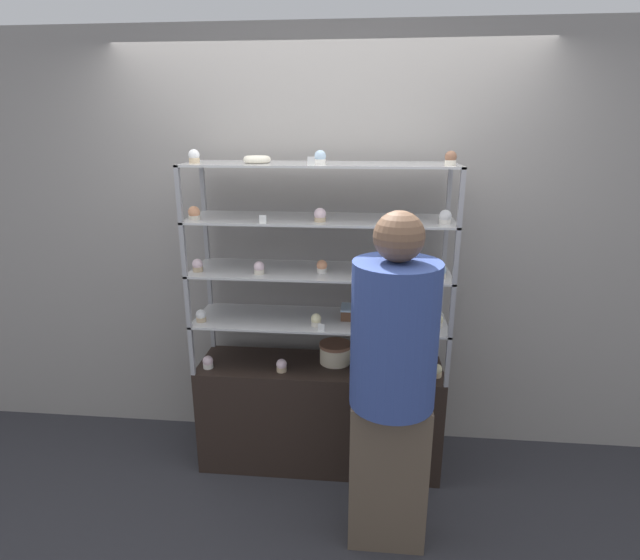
{
  "coord_description": "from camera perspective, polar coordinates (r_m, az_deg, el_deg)",
  "views": [
    {
      "loc": [
        0.26,
        -2.7,
        2.03
      ],
      "look_at": [
        0.0,
        0.0,
        1.2
      ],
      "focal_mm": 28.0,
      "sensor_mm": 36.0,
      "label": 1
    }
  ],
  "objects": [
    {
      "name": "cupcake_10",
      "position": [
        2.71,
        6.59,
        1.09
      ],
      "size": [
        0.06,
        0.06,
        0.07
      ],
      "color": "#CCB28C",
      "rests_on": "display_riser_middle"
    },
    {
      "name": "cupcake_1",
      "position": [
        2.95,
        -4.42,
        -9.73
      ],
      "size": [
        0.06,
        0.06,
        0.08
      ],
      "color": "#CCB28C",
      "rests_on": "display_base"
    },
    {
      "name": "cupcake_9",
      "position": [
        2.77,
        0.21,
        1.54
      ],
      "size": [
        0.06,
        0.06,
        0.07
      ],
      "color": "white",
      "rests_on": "display_riser_middle"
    },
    {
      "name": "display_riser_upper",
      "position": [
        2.76,
        0.0,
        6.69
      ],
      "size": [
        1.45,
        0.41,
        0.3
      ],
      "color": "#99999E",
      "rests_on": "display_riser_middle"
    },
    {
      "name": "display_riser_middle",
      "position": [
        2.83,
        0.0,
        0.79
      ],
      "size": [
        1.45,
        0.41,
        0.3
      ],
      "color": "#99999E",
      "rests_on": "display_riser_lower"
    },
    {
      "name": "back_wall",
      "position": [
        3.15,
        0.62,
        3.66
      ],
      "size": [
        8.0,
        0.05,
        2.6
      ],
      "color": "gray",
      "rests_on": "ground_plane"
    },
    {
      "name": "price_tag_1",
      "position": [
        2.73,
        0.13,
        -5.46
      ],
      "size": [
        0.04,
        0.0,
        0.04
      ],
      "color": "white",
      "rests_on": "display_riser_lower"
    },
    {
      "name": "cupcake_5",
      "position": [
        2.81,
        -0.44,
        -4.59
      ],
      "size": [
        0.06,
        0.06,
        0.07
      ],
      "color": "beige",
      "rests_on": "display_riser_lower"
    },
    {
      "name": "ground_plane",
      "position": [
        3.39,
        0.0,
        -19.74
      ],
      "size": [
        20.0,
        20.0,
        0.0
      ],
      "primitive_type": "plane",
      "color": "#2D2D33"
    },
    {
      "name": "display_riser_top",
      "position": [
        2.72,
        0.0,
        12.83
      ],
      "size": [
        1.45,
        0.41,
        0.3
      ],
      "color": "#99999E",
      "rests_on": "display_riser_upper"
    },
    {
      "name": "price_tag_3",
      "position": [
        2.61,
        -6.56,
        6.89
      ],
      "size": [
        0.04,
        0.0,
        0.04
      ],
      "color": "white",
      "rests_on": "display_riser_upper"
    },
    {
      "name": "display_riser_lower",
      "position": [
        2.92,
        0.0,
        -4.78
      ],
      "size": [
        1.45,
        0.41,
        0.3
      ],
      "color": "#99999E",
      "rests_on": "display_base"
    },
    {
      "name": "customer_figure",
      "position": [
        2.39,
        8.26,
        -11.21
      ],
      "size": [
        0.4,
        0.4,
        1.7
      ],
      "color": "brown",
      "rests_on": "ground_plane"
    },
    {
      "name": "cupcake_11",
      "position": [
        2.74,
        13.64,
        0.92
      ],
      "size": [
        0.06,
        0.06,
        0.07
      ],
      "color": "beige",
      "rests_on": "display_riser_middle"
    },
    {
      "name": "cupcake_12",
      "position": [
        2.8,
        -14.19,
        7.4
      ],
      "size": [
        0.06,
        0.06,
        0.07
      ],
      "color": "beige",
      "rests_on": "display_riser_upper"
    },
    {
      "name": "cupcake_15",
      "position": [
        2.8,
        -14.2,
        13.53
      ],
      "size": [
        0.06,
        0.06,
        0.07
      ],
      "color": "#CCB28C",
      "rests_on": "display_riser_top"
    },
    {
      "name": "cupcake_14",
      "position": [
        2.67,
        14.12,
        6.97
      ],
      "size": [
        0.06,
        0.06,
        0.07
      ],
      "color": "white",
      "rests_on": "display_riser_upper"
    },
    {
      "name": "cupcake_17",
      "position": [
        2.63,
        14.71,
        13.28
      ],
      "size": [
        0.06,
        0.06,
        0.07
      ],
      "color": "beige",
      "rests_on": "display_riser_top"
    },
    {
      "name": "cupcake_6",
      "position": [
        2.87,
        13.32,
        -4.54
      ],
      "size": [
        0.06,
        0.06,
        0.07
      ],
      "color": "beige",
      "rests_on": "display_riser_lower"
    },
    {
      "name": "cupcake_7",
      "position": [
        2.87,
        -13.81,
        1.63
      ],
      "size": [
        0.06,
        0.06,
        0.07
      ],
      "color": "#CCB28C",
      "rests_on": "display_riser_middle"
    },
    {
      "name": "price_tag_4",
      "position": [
        2.54,
        -1.03,
        13.43
      ],
      "size": [
        0.04,
        0.0,
        0.04
      ],
      "color": "white",
      "rests_on": "display_riser_top"
    },
    {
      "name": "display_base",
      "position": [
        3.2,
        0.0,
        -14.96
      ],
      "size": [
        1.45,
        0.41,
        0.67
      ],
      "color": "black",
      "rests_on": "ground_plane"
    },
    {
      "name": "cupcake_2",
      "position": [
        2.96,
        4.43,
        -9.62
      ],
      "size": [
        0.06,
        0.06,
        0.08
      ],
      "color": "white",
      "rests_on": "display_base"
    },
    {
      "name": "cupcake_0",
      "position": [
        3.06,
        -12.68,
        -9.15
      ],
      "size": [
        0.06,
        0.06,
        0.08
      ],
      "color": "white",
      "rests_on": "display_base"
    },
    {
      "name": "cupcake_13",
      "position": [
        2.65,
        -0.0,
        7.41
      ],
      "size": [
        0.06,
        0.06,
        0.07
      ],
      "color": "#CCB28C",
      "rests_on": "display_riser_upper"
    },
    {
      "name": "sheet_cake_frosted",
      "position": [
        2.93,
        4.54,
        -3.71
      ],
      "size": [
        0.22,
        0.14,
        0.07
      ],
      "color": "brown",
      "rests_on": "display_riser_lower"
    },
    {
      "name": "donut_glazed",
      "position": [
        2.74,
        -7.21,
        13.51
      ],
      "size": [
        0.14,
        0.14,
        0.04
      ],
      "color": "#EFE5CC",
      "rests_on": "display_riser_top"
    },
    {
      "name": "cupcake_16",
      "position": [
        2.62,
        0.02,
        13.81
      ],
      "size": [
        0.06,
        0.06,
        0.07
      ],
      "color": "white",
      "rests_on": "display_riser_top"
    },
    {
      "name": "cupcake_4",
      "position": [
        2.95,
        -13.44,
        -4.01
      ],
      "size": [
        0.06,
        0.06,
        0.07
      ],
      "color": "#CCB28C",
      "rests_on": "display_riser_lower"
    },
    {
      "name": "cupcake_8",
      "position": [
        2.76,
        -6.97,
        1.38
      ],
      "size": [
        0.06,
        0.06,
        0.07
      ],
      "color": "beige",
      "rests_on": "display_riser_middle"
    },
    {
      "name": "cupcake_3",
      "position": [
        2.97,
        13.19,
        -10.04
      ],
      "size": [
        0.06,
        0.06,
        0.08
      ],
      "color": "#CCB28C",
      "rests_on": "display_base"
    },
    {
      "name": "layer_cake_centerpiece",
      "position": [
        3.04,
        1.75,
        -8.31
      ],
      "size": [
        0.19,
        0.19,
        0.12
      ],
      "color": "beige",
      "rests_on": "display_base"
    },
    {
      "name": "price_tag_2",
      "position": [
        2.62,
        4.0,
        0.38
      ],
      "size": [
        0.04,
        0.0,
        0.04
      ],
      "color": "white",
      "rests_on": "display_riser_middle"
    },
    {
      "name": "price_tag_0",
      "position": [
        2.85,
        5.92,
        -11.14
      ],
      "size": [
        0.04,
        0.0,
        0.04
      ],
      "color": "white",
      "rests_on": "display_base"
    }
  ]
}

